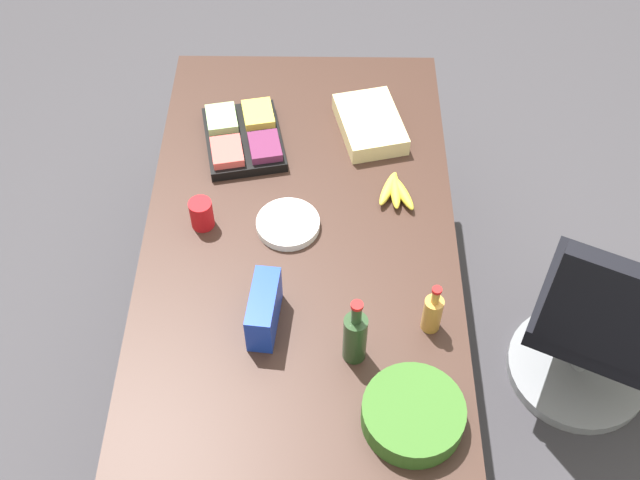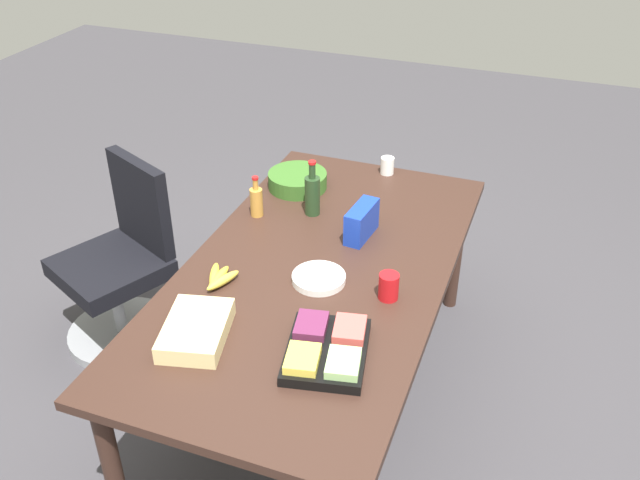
{
  "view_description": "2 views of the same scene",
  "coord_description": "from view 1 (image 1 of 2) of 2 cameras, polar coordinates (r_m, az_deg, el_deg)",
  "views": [
    {
      "loc": [
        1.64,
        0.09,
        2.83
      ],
      "look_at": [
        0.01,
        0.07,
        0.8
      ],
      "focal_mm": 44.04,
      "sensor_mm": 36.0,
      "label": 1
    },
    {
      "loc": [
        -2.25,
        -0.85,
        2.42
      ],
      "look_at": [
        0.06,
        0.01,
        0.84
      ],
      "focal_mm": 39.15,
      "sensor_mm": 36.0,
      "label": 2
    }
  ],
  "objects": [
    {
      "name": "dressing_bottle",
      "position": [
        2.44,
        8.18,
        -5.24
      ],
      "size": [
        0.06,
        0.06,
        0.2
      ],
      "color": "#C88B37",
      "rests_on": "conference_table"
    },
    {
      "name": "paper_plate_stack",
      "position": [
        2.71,
        -2.34,
        1.16
      ],
      "size": [
        0.23,
        0.23,
        0.03
      ],
      "primitive_type": "cylinder",
      "rotation": [
        0.0,
        0.0,
        -0.05
      ],
      "color": "white",
      "rests_on": "conference_table"
    },
    {
      "name": "ground_plane",
      "position": [
        3.28,
        -1.24,
        -8.59
      ],
      "size": [
        10.0,
        10.0,
        0.0
      ],
      "primitive_type": "plane",
      "color": "#3C3A3F"
    },
    {
      "name": "salad_bowl",
      "position": [
        2.3,
        6.77,
        -12.48
      ],
      "size": [
        0.36,
        0.36,
        0.08
      ],
      "primitive_type": "cylinder",
      "rotation": [
        0.0,
        0.0,
        -0.26
      ],
      "color": "#366524",
      "rests_on": "conference_table"
    },
    {
      "name": "office_chair",
      "position": [
        3.07,
        19.51,
        -6.36
      ],
      "size": [
        0.64,
        0.64,
        0.96
      ],
      "color": "gray",
      "rests_on": "ground"
    },
    {
      "name": "fruit_platter",
      "position": [
        2.99,
        -5.59,
        7.46
      ],
      "size": [
        0.41,
        0.35,
        0.07
      ],
      "color": "black",
      "rests_on": "conference_table"
    },
    {
      "name": "chip_bag_blue",
      "position": [
        2.43,
        -4.09,
        -5.03
      ],
      "size": [
        0.23,
        0.1,
        0.15
      ],
      "primitive_type": "cube",
      "rotation": [
        0.0,
        0.0,
        -0.1
      ],
      "color": "#1839B6",
      "rests_on": "conference_table"
    },
    {
      "name": "banana_bunch",
      "position": [
        2.81,
        5.5,
        3.59
      ],
      "size": [
        0.19,
        0.15,
        0.04
      ],
      "color": "gold",
      "rests_on": "conference_table"
    },
    {
      "name": "wine_bottle",
      "position": [
        2.34,
        2.56,
        -7.0
      ],
      "size": [
        0.09,
        0.09,
        0.27
      ],
      "color": "#243E20",
      "rests_on": "conference_table"
    },
    {
      "name": "sheet_cake",
      "position": [
        3.03,
        3.65,
        8.4
      ],
      "size": [
        0.36,
        0.29,
        0.07
      ],
      "primitive_type": "cube",
      "rotation": [
        0.0,
        0.0,
        0.24
      ],
      "color": "beige",
      "rests_on": "conference_table"
    },
    {
      "name": "red_solo_cup",
      "position": [
        2.71,
        -8.6,
        1.89
      ],
      "size": [
        0.1,
        0.1,
        0.11
      ],
      "primitive_type": "cylinder",
      "rotation": [
        0.0,
        0.0,
        0.26
      ],
      "color": "red",
      "rests_on": "conference_table"
    },
    {
      "name": "conference_table",
      "position": [
        2.72,
        -1.48,
        -1.44
      ],
      "size": [
        2.04,
        1.07,
        0.74
      ],
      "color": "#36221A",
      "rests_on": "ground"
    }
  ]
}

